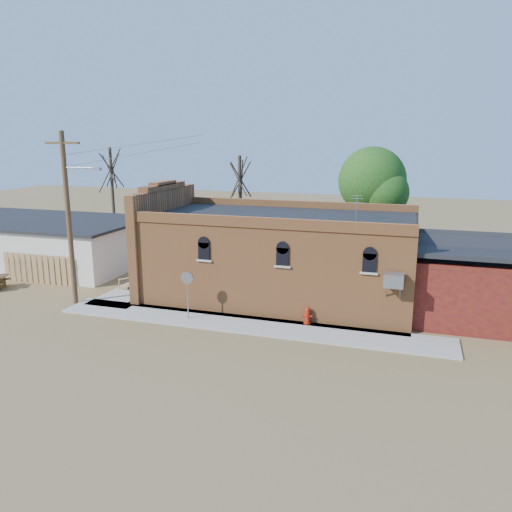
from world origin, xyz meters
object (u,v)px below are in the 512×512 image
(utility_pole, at_px, (69,215))
(brick_bar, at_px, (275,256))
(fire_hydrant, at_px, (307,315))
(stop_sign, at_px, (187,282))
(trash_barrel, at_px, (142,275))

(utility_pole, bearing_deg, brick_bar, 23.69)
(fire_hydrant, distance_m, stop_sign, 5.94)
(fire_hydrant, xyz_separation_m, stop_sign, (-5.68, -1.02, 1.41))
(utility_pole, distance_m, fire_hydrant, 13.17)
(fire_hydrant, relative_size, stop_sign, 0.35)
(utility_pole, xyz_separation_m, trash_barrel, (1.30, 4.54, -4.27))
(brick_bar, distance_m, stop_sign, 5.63)
(brick_bar, relative_size, fire_hydrant, 20.20)
(trash_barrel, bearing_deg, brick_bar, -1.68)
(trash_barrel, bearing_deg, utility_pole, -106.02)
(utility_pole, relative_size, stop_sign, 3.83)
(brick_bar, height_order, trash_barrel, brick_bar)
(utility_pole, xyz_separation_m, stop_sign, (6.75, -0.42, -2.89))
(stop_sign, bearing_deg, fire_hydrant, 22.77)
(utility_pole, distance_m, stop_sign, 7.35)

